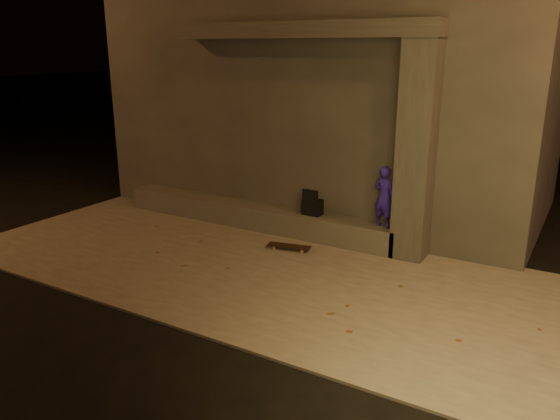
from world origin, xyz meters
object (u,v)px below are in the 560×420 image
Objects in this scene: skateboarder at (384,197)px; skateboard at (289,246)px; column at (416,153)px; backpack at (313,206)px.

skateboarder reaches higher than skateboard.
skateboard is (-1.92, -0.81, -1.73)m from column.
skateboarder is at bearing 1.16° from backpack.
backpack is 0.63× the size of skateboard.
skateboard is (-1.42, -0.81, -0.92)m from skateboarder.
skateboarder is 1.43m from backpack.
column is 2.71m from skateboard.
column is at bearing 11.08° from skateboard.
skateboarder is at bearing 17.93° from skateboard.
backpack reaches higher than skateboard.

